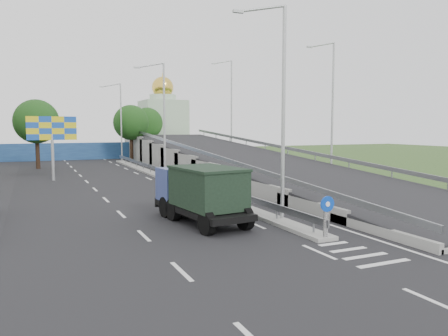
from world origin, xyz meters
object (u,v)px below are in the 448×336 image
church (163,123)px  dump_truck (200,191)px  lamp_post_far (120,118)px  lamp_post_mid (162,113)px  billboard (52,132)px  sign_bollard (326,216)px  lamp_post_near (280,101)px

church → dump_truck: (-13.34, -52.42, -3.79)m
lamp_post_far → church: size_ratio=0.73×
lamp_post_mid → billboard: (-9.11, 2.00, -1.62)m
sign_bollard → lamp_post_mid: 24.30m
sign_bollard → lamp_post_mid: lamp_post_mid is taller
lamp_post_mid → billboard: lamp_post_mid is taller
sign_bollard → dump_truck: size_ratio=0.26×
lamp_post_mid → church: 35.41m
sign_bollard → lamp_post_mid: (0.11, 23.83, 4.77)m
lamp_post_mid → billboard: 9.47m
lamp_post_far → church: (9.89, 14.00, -0.50)m
billboard → dump_truck: size_ratio=0.85×
sign_bollard → lamp_post_far: bearing=89.9°
sign_bollard → dump_truck: bearing=121.7°
lamp_post_near → dump_truck: size_ratio=1.56×
billboard → lamp_post_mid: bearing=-12.4°
sign_bollard → billboard: billboard is taller
church → dump_truck: size_ratio=2.13×
church → lamp_post_mid: bearing=-106.2°
sign_bollard → billboard: (-9.00, 25.83, 3.15)m
lamp_post_near → church: bearing=79.6°
lamp_post_far → church: 17.15m
billboard → sign_bollard: bearing=-70.8°
lamp_post_far → dump_truck: size_ratio=1.56×
lamp_post_mid → lamp_post_far: 20.00m
sign_bollard → church: 58.84m
sign_bollard → lamp_post_near: 6.12m
sign_bollard → lamp_post_far: size_ratio=0.17×
lamp_post_mid → dump_truck: bearing=-100.6°
billboard → church: bearing=59.3°
sign_bollard → church: (10.00, 57.83, 4.28)m
sign_bollard → lamp_post_near: bearing=88.4°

